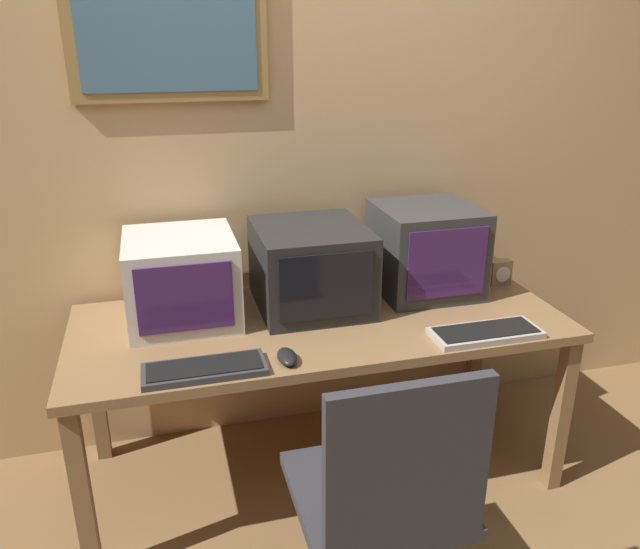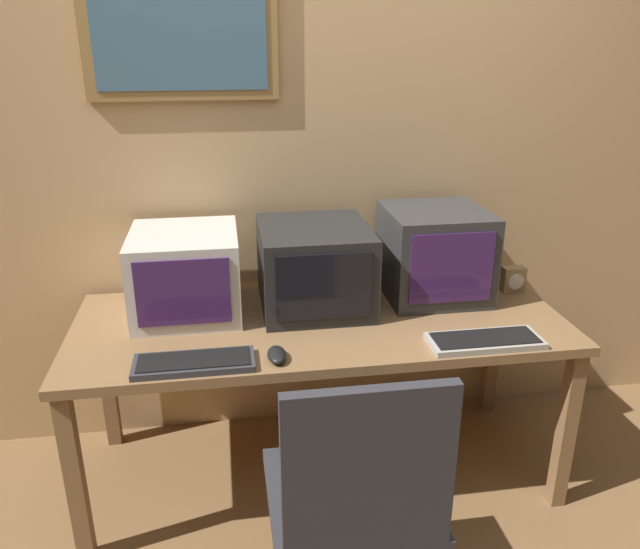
# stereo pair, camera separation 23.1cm
# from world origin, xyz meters

# --- Properties ---
(wall_back) EXTENTS (8.00, 0.08, 2.60)m
(wall_back) POSITION_xyz_m (-0.01, 1.17, 1.31)
(wall_back) COLOR tan
(wall_back) RESTS_ON ground_plane
(desk) EXTENTS (1.86, 0.77, 0.70)m
(desk) POSITION_xyz_m (0.00, 0.73, 0.64)
(desk) COLOR olive
(desk) RESTS_ON ground_plane
(monitor_left) EXTENTS (0.40, 0.44, 0.32)m
(monitor_left) POSITION_xyz_m (-0.50, 0.88, 0.86)
(monitor_left) COLOR beige
(monitor_left) RESTS_ON desk
(monitor_center) EXTENTS (0.42, 0.47, 0.33)m
(monitor_center) POSITION_xyz_m (0.00, 0.86, 0.87)
(monitor_center) COLOR black
(monitor_center) RESTS_ON desk
(monitor_right) EXTENTS (0.40, 0.41, 0.36)m
(monitor_right) POSITION_xyz_m (0.50, 0.89, 0.88)
(monitor_right) COLOR #333333
(monitor_right) RESTS_ON desk
(keyboard_main) EXTENTS (0.40, 0.15, 0.03)m
(keyboard_main) POSITION_xyz_m (-0.46, 0.43, 0.72)
(keyboard_main) COLOR #333338
(keyboard_main) RESTS_ON desk
(keyboard_side) EXTENTS (0.40, 0.16, 0.03)m
(keyboard_side) POSITION_xyz_m (0.54, 0.43, 0.72)
(keyboard_side) COLOR #A8A399
(keyboard_side) RESTS_ON desk
(mouse_near_keyboard) EXTENTS (0.06, 0.12, 0.04)m
(mouse_near_keyboard) POSITION_xyz_m (-0.19, 0.43, 0.72)
(mouse_near_keyboard) COLOR black
(mouse_near_keyboard) RESTS_ON desk
(desk_clock) EXTENTS (0.09, 0.06, 0.11)m
(desk_clock) POSITION_xyz_m (0.85, 0.87, 0.76)
(desk_clock) COLOR #A38456
(desk_clock) RESTS_ON desk
(office_chair) EXTENTS (0.49, 0.49, 0.96)m
(office_chair) POSITION_xyz_m (-0.03, -0.05, 0.41)
(office_chair) COLOR black
(office_chair) RESTS_ON ground_plane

